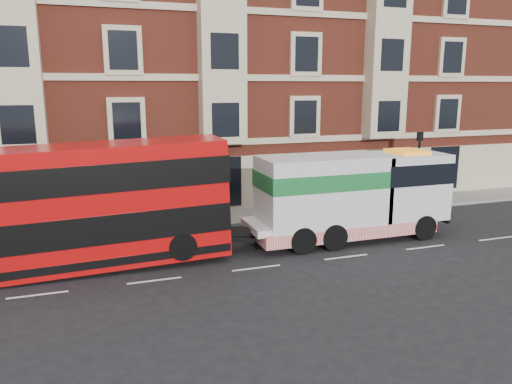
% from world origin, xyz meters
% --- Properties ---
extents(ground, '(120.00, 120.00, 0.00)m').
position_xyz_m(ground, '(0.00, 0.00, 0.00)').
color(ground, black).
rests_on(ground, ground).
extents(sidewalk, '(90.00, 3.00, 0.15)m').
position_xyz_m(sidewalk, '(0.00, 7.50, 0.07)').
color(sidewalk, slate).
rests_on(sidewalk, ground).
extents(victorian_terrace, '(45.00, 12.00, 20.40)m').
position_xyz_m(victorian_terrace, '(0.50, 15.00, 10.07)').
color(victorian_terrace, maroon).
rests_on(victorian_terrace, ground).
extents(lamp_post_west, '(0.35, 0.15, 4.35)m').
position_xyz_m(lamp_post_west, '(-6.00, 6.20, 2.68)').
color(lamp_post_west, black).
rests_on(lamp_post_west, sidewalk).
extents(lamp_post_east, '(0.35, 0.15, 4.35)m').
position_xyz_m(lamp_post_east, '(12.00, 6.20, 2.68)').
color(lamp_post_east, black).
rests_on(lamp_post_east, sidewalk).
extents(double_decker_bus, '(12.00, 2.75, 4.86)m').
position_xyz_m(double_decker_bus, '(-6.78, 2.23, 2.57)').
color(double_decker_bus, '#B90A0A').
rests_on(double_decker_bus, ground).
extents(tow_truck, '(9.61, 2.84, 4.00)m').
position_xyz_m(tow_truck, '(5.28, 2.23, 2.12)').
color(tow_truck, silver).
rests_on(tow_truck, ground).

